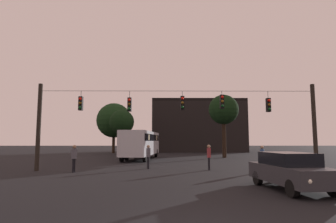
# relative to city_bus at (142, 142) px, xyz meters

# --- Properties ---
(ground_plane) EXTENTS (168.00, 168.00, 0.00)m
(ground_plane) POSITION_rel_city_bus_xyz_m (3.46, 0.14, -1.87)
(ground_plane) COLOR black
(ground_plane) RESTS_ON ground
(overhead_signal_span) EXTENTS (19.14, 0.44, 5.93)m
(overhead_signal_span) POSITION_rel_city_bus_xyz_m (3.46, -11.83, 1.68)
(overhead_signal_span) COLOR black
(overhead_signal_span) RESTS_ON ground
(city_bus) EXTENTS (3.55, 11.19, 3.00)m
(city_bus) POSITION_rel_city_bus_xyz_m (0.00, 0.00, 0.00)
(city_bus) COLOR #B7BCC6
(city_bus) RESTS_ON ground
(car_near_right) EXTENTS (2.23, 4.47, 1.52)m
(car_near_right) POSITION_rel_city_bus_xyz_m (7.82, -19.10, -1.07)
(car_near_right) COLOR #2D2D33
(car_near_right) RESTS_ON ground
(pedestrian_crossing_left) EXTENTS (0.27, 0.38, 1.73)m
(pedestrian_crossing_left) POSITION_rel_city_bus_xyz_m (5.66, -11.46, -0.88)
(pedestrian_crossing_left) COLOR black
(pedestrian_crossing_left) RESTS_ON ground
(pedestrian_crossing_center) EXTENTS (0.36, 0.42, 1.70)m
(pedestrian_crossing_center) POSITION_rel_city_bus_xyz_m (8.95, -12.62, -0.90)
(pedestrian_crossing_center) COLOR black
(pedestrian_crossing_center) RESTS_ON ground
(pedestrian_crossing_right) EXTENTS (0.32, 0.41, 1.70)m
(pedestrian_crossing_right) POSITION_rel_city_bus_xyz_m (1.43, -10.51, -0.90)
(pedestrian_crossing_right) COLOR black
(pedestrian_crossing_right) RESTS_ON ground
(pedestrian_near_bus) EXTENTS (0.26, 0.37, 1.74)m
(pedestrian_near_bus) POSITION_rel_city_bus_xyz_m (-3.20, -12.70, -0.88)
(pedestrian_near_bus) COLOR black
(pedestrian_near_bus) RESTS_ON ground
(corner_building) EXTENTS (16.71, 13.56, 9.46)m
(corner_building) POSITION_rel_city_bus_xyz_m (8.65, 23.49, 2.86)
(corner_building) COLOR black
(corner_building) RESTS_ON ground
(tree_left_silhouette) EXTENTS (5.69, 5.69, 8.21)m
(tree_left_silhouette) POSITION_rel_city_bus_xyz_m (-5.87, 14.69, 3.48)
(tree_left_silhouette) COLOR black
(tree_left_silhouette) RESTS_ON ground
(tree_behind_building) EXTENTS (3.61, 3.61, 6.57)m
(tree_behind_building) POSITION_rel_city_bus_xyz_m (-3.79, 9.77, 2.87)
(tree_behind_building) COLOR black
(tree_behind_building) RESTS_ON ground
(tree_right_far) EXTENTS (3.60, 3.60, 7.59)m
(tree_right_far) POSITION_rel_city_bus_xyz_m (9.70, 2.47, 3.84)
(tree_right_far) COLOR black
(tree_right_far) RESTS_ON ground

